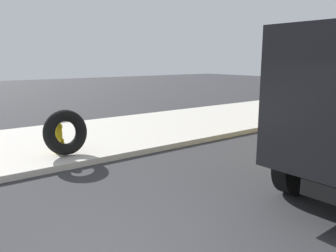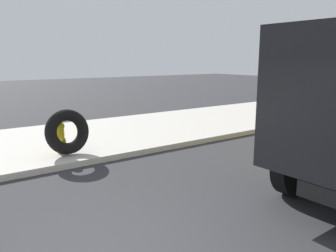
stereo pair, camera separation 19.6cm
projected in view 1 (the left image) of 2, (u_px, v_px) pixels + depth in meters
The scene contains 3 objects.
sidewalk_curb at pixel (5, 150), 9.18m from camera, with size 36.00×5.00×0.15m, color #BCB7AD.
fire_hydrant at pixel (58, 137), 8.46m from camera, with size 0.23×0.53×0.80m.
loose_tire at pixel (66, 132), 8.27m from camera, with size 1.12×1.12×0.29m, color black.
Camera 1 is at (-1.86, -3.25, 2.49)m, focal length 36.07 mm.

